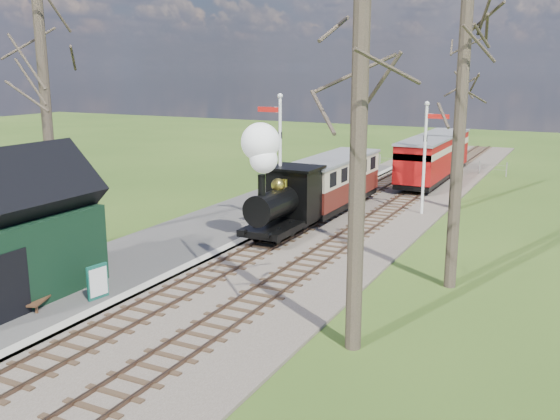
# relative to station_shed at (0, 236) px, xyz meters

# --- Properties ---
(distant_hills) EXTENTS (114.40, 48.00, 22.02)m
(distant_hills) POSITION_rel_station_shed_xyz_m (5.70, 60.38, -18.47)
(distant_hills) COLOR #385B23
(distant_hills) RESTS_ON ground
(ballast_bed) EXTENTS (8.00, 60.00, 0.10)m
(ballast_bed) POSITION_rel_station_shed_xyz_m (5.60, 18.00, -2.22)
(ballast_bed) COLOR brown
(ballast_bed) RESTS_ON ground
(track_near) EXTENTS (1.60, 60.00, 0.15)m
(track_near) POSITION_rel_station_shed_xyz_m (4.30, 18.00, -2.17)
(track_near) COLOR brown
(track_near) RESTS_ON ground
(track_far) EXTENTS (1.60, 60.00, 0.15)m
(track_far) POSITION_rel_station_shed_xyz_m (6.90, 18.00, -2.17)
(track_far) COLOR brown
(track_far) RESTS_ON ground
(platform) EXTENTS (5.00, 44.00, 0.20)m
(platform) POSITION_rel_station_shed_xyz_m (0.80, 10.00, -2.17)
(platform) COLOR #474442
(platform) RESTS_ON ground
(coping_strip) EXTENTS (0.40, 44.00, 0.21)m
(coping_strip) POSITION_rel_station_shed_xyz_m (3.10, 10.00, -2.16)
(coping_strip) COLOR #B2AD9E
(coping_strip) RESTS_ON ground
(station_shed) EXTENTS (3.25, 6.30, 4.78)m
(station_shed) POSITION_rel_station_shed_xyz_m (0.00, 0.00, 0.00)
(station_shed) COLOR black
(station_shed) RESTS_ON platform
(semaphore_near) EXTENTS (1.22, 0.24, 6.22)m
(semaphore_near) POSITION_rel_station_shed_xyz_m (3.53, 12.00, 1.35)
(semaphore_near) COLOR silver
(semaphore_near) RESTS_ON ground
(semaphore_far) EXTENTS (1.22, 0.24, 5.72)m
(semaphore_far) POSITION_rel_station_shed_xyz_m (8.67, 18.00, 1.08)
(semaphore_far) COLOR silver
(semaphore_far) RESTS_ON ground
(bare_trees) EXTENTS (15.51, 22.39, 12.00)m
(bare_trees) POSITION_rel_station_shed_xyz_m (5.63, 6.10, 2.94)
(bare_trees) COLOR #382D23
(bare_trees) RESTS_ON ground
(fence_line) EXTENTS (12.60, 0.08, 1.00)m
(fence_line) POSITION_rel_station_shed_xyz_m (4.60, 32.00, -1.72)
(fence_line) COLOR slate
(fence_line) RESTS_ON ground
(locomotive) EXTENTS (2.00, 4.67, 5.00)m
(locomotive) POSITION_rel_station_shed_xyz_m (4.29, 10.67, 0.02)
(locomotive) COLOR black
(locomotive) RESTS_ON ground
(coach) EXTENTS (2.33, 8.00, 2.46)m
(coach) POSITION_rel_station_shed_xyz_m (4.30, 16.74, -0.60)
(coach) COLOR black
(coach) RESTS_ON ground
(red_carriage_a) EXTENTS (2.34, 5.79, 2.46)m
(red_carriage_a) POSITION_rel_station_shed_xyz_m (6.90, 24.87, -0.60)
(red_carriage_a) COLOR black
(red_carriage_a) RESTS_ON ground
(red_carriage_b) EXTENTS (2.34, 5.79, 2.46)m
(red_carriage_b) POSITION_rel_station_shed_xyz_m (6.90, 30.37, -0.60)
(red_carriage_b) COLOR black
(red_carriage_b) RESTS_ON ground
(sign_board) EXTENTS (0.22, 0.75, 1.10)m
(sign_board) POSITION_rel_station_shed_xyz_m (2.54, 1.35, -1.52)
(sign_board) COLOR #104E40
(sign_board) RESTS_ON platform
(bench) EXTENTS (0.94, 1.54, 0.85)m
(bench) POSITION_rel_station_shed_xyz_m (1.28, 0.08, -1.67)
(bench) COLOR #4F301C
(bench) RESTS_ON platform
(person) EXTENTS (0.50, 0.61, 1.43)m
(person) POSITION_rel_station_shed_xyz_m (1.21, 1.90, -1.35)
(person) COLOR black
(person) RESTS_ON platform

